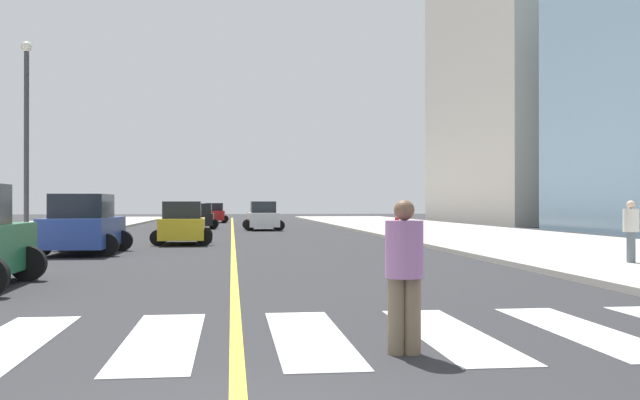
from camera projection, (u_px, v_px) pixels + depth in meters
sidewalk_kerb_east at (575, 248)px, 26.46m from camera, size 10.00×120.00×0.15m
crosswalk_paint at (236, 338)px, 9.12m from camera, size 13.50×4.00×0.01m
lane_divider_paint at (233, 231)px, 44.86m from camera, size 0.16×80.00×0.01m
parking_garage_concrete at (561, 89)px, 64.51m from camera, size 18.00×24.00×23.28m
car_yellow_nearest at (183, 224)px, 30.17m from camera, size 2.50×3.95×1.75m
car_blue_second at (83, 226)px, 24.36m from camera, size 2.82×4.46×1.97m
car_black_third at (201, 217)px, 48.59m from camera, size 2.33×3.73×1.66m
car_red_fourth at (215, 213)px, 63.65m from camera, size 2.39×3.80×1.69m
car_white_fifth at (263, 217)px, 46.02m from camera, size 2.54×4.03×1.79m
pedestrian_crossing at (404, 269)px, 8.17m from camera, size 0.42×0.42×1.71m
pedestrian_waiting_east at (631, 228)px, 18.92m from camera, size 0.39×0.39×1.60m
fire_hydrant at (397, 226)px, 34.98m from camera, size 0.26×0.26×0.89m
street_lamp at (26, 124)px, 30.04m from camera, size 0.44×0.44×8.13m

